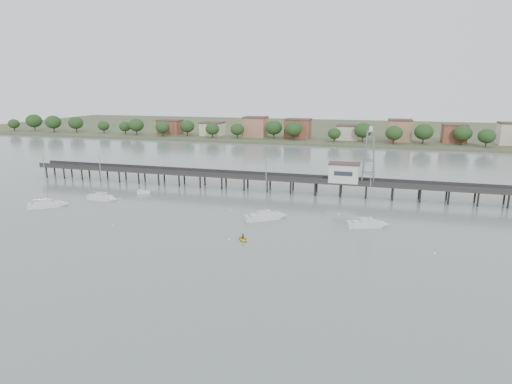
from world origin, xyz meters
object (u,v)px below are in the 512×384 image
(yellow_dinghy, at_px, (243,240))
(sailboat_b, at_px, (105,198))
(sailboat_d, at_px, (372,224))
(pier, at_px, (257,178))
(sailboat_a, at_px, (53,204))
(white_tender, at_px, (143,192))
(lattice_tower, at_px, (369,158))
(sailboat_c, at_px, (271,216))

(yellow_dinghy, bearing_deg, sailboat_b, 117.07)
(sailboat_d, height_order, yellow_dinghy, sailboat_d)
(pier, xyz_separation_m, sailboat_b, (-36.37, -22.32, -3.15))
(sailboat_a, height_order, white_tender, sailboat_a)
(lattice_tower, bearing_deg, white_tender, -168.25)
(sailboat_c, bearing_deg, lattice_tower, 17.79)
(sailboat_b, bearing_deg, white_tender, 56.98)
(pier, height_order, yellow_dinghy, pier)
(pier, height_order, white_tender, pier)
(pier, relative_size, yellow_dinghy, 51.16)
(sailboat_d, relative_size, yellow_dinghy, 4.78)
(lattice_tower, distance_m, sailboat_d, 28.27)
(pier, xyz_separation_m, sailboat_d, (33.33, -26.19, -3.16))
(lattice_tower, distance_m, sailboat_a, 83.79)
(sailboat_c, height_order, white_tender, sailboat_c)
(sailboat_c, relative_size, yellow_dinghy, 5.25)
(sailboat_c, distance_m, sailboat_d, 22.81)
(white_tender, bearing_deg, lattice_tower, -9.81)
(sailboat_a, relative_size, white_tender, 3.78)
(sailboat_b, distance_m, sailboat_d, 69.80)
(sailboat_c, relative_size, sailboat_a, 1.06)
(sailboat_c, bearing_deg, sailboat_d, -33.14)
(sailboat_c, distance_m, sailboat_a, 56.18)
(pier, height_order, lattice_tower, lattice_tower)
(lattice_tower, xyz_separation_m, sailboat_a, (-76.93, -31.50, -10.46))
(sailboat_b, height_order, sailboat_a, sailboat_a)
(pier, distance_m, white_tender, 33.13)
(sailboat_b, bearing_deg, sailboat_d, -3.69)
(sailboat_d, xyz_separation_m, white_tender, (-63.67, 13.33, -0.21))
(lattice_tower, xyz_separation_m, sailboat_c, (-20.98, -26.45, -10.47))
(sailboat_b, bearing_deg, lattice_tower, 17.70)
(lattice_tower, height_order, yellow_dinghy, lattice_tower)
(white_tender, height_order, yellow_dinghy, yellow_dinghy)
(sailboat_b, height_order, yellow_dinghy, sailboat_b)
(pier, xyz_separation_m, yellow_dinghy, (8.64, -41.92, -3.79))
(sailboat_b, distance_m, sailboat_c, 47.07)
(sailboat_b, relative_size, yellow_dinghy, 4.46)
(pier, bearing_deg, sailboat_a, -145.26)
(sailboat_d, relative_size, white_tender, 3.65)
(lattice_tower, distance_m, sailboat_c, 35.35)
(white_tender, xyz_separation_m, yellow_dinghy, (38.98, -29.06, -0.43))
(sailboat_c, height_order, sailboat_d, sailboat_c)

